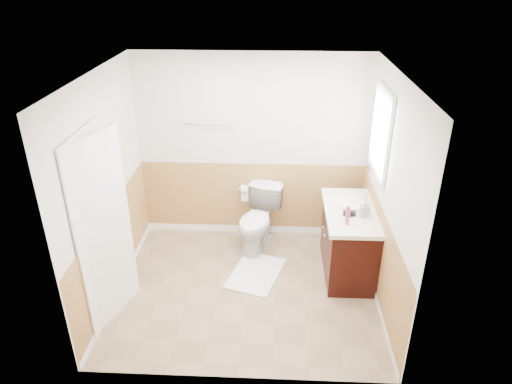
# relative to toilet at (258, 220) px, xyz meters

# --- Properties ---
(floor) EXTENTS (3.00, 3.00, 0.00)m
(floor) POSITION_rel_toilet_xyz_m (-0.09, -0.91, -0.41)
(floor) COLOR #8C7051
(floor) RESTS_ON ground
(ceiling) EXTENTS (3.00, 3.00, 0.00)m
(ceiling) POSITION_rel_toilet_xyz_m (-0.09, -0.91, 2.09)
(ceiling) COLOR white
(ceiling) RESTS_ON floor
(wall_back) EXTENTS (3.00, 0.00, 3.00)m
(wall_back) POSITION_rel_toilet_xyz_m (-0.09, 0.39, 0.84)
(wall_back) COLOR silver
(wall_back) RESTS_ON floor
(wall_front) EXTENTS (3.00, 0.00, 3.00)m
(wall_front) POSITION_rel_toilet_xyz_m (-0.09, -2.21, 0.84)
(wall_front) COLOR silver
(wall_front) RESTS_ON floor
(wall_left) EXTENTS (0.00, 3.00, 3.00)m
(wall_left) POSITION_rel_toilet_xyz_m (-1.59, -0.91, 0.84)
(wall_left) COLOR silver
(wall_left) RESTS_ON floor
(wall_right) EXTENTS (0.00, 3.00, 3.00)m
(wall_right) POSITION_rel_toilet_xyz_m (1.41, -0.91, 0.84)
(wall_right) COLOR silver
(wall_right) RESTS_ON floor
(wainscot_back) EXTENTS (3.00, 0.00, 3.00)m
(wainscot_back) POSITION_rel_toilet_xyz_m (-0.09, 0.38, 0.09)
(wainscot_back) COLOR tan
(wainscot_back) RESTS_ON floor
(wainscot_front) EXTENTS (3.00, 0.00, 3.00)m
(wainscot_front) POSITION_rel_toilet_xyz_m (-0.09, -2.19, 0.09)
(wainscot_front) COLOR tan
(wainscot_front) RESTS_ON floor
(wainscot_left) EXTENTS (0.00, 2.60, 2.60)m
(wainscot_left) POSITION_rel_toilet_xyz_m (-1.58, -0.91, 0.09)
(wainscot_left) COLOR tan
(wainscot_left) RESTS_ON floor
(wainscot_right) EXTENTS (0.00, 2.60, 2.60)m
(wainscot_right) POSITION_rel_toilet_xyz_m (1.39, -0.91, 0.09)
(wainscot_right) COLOR tan
(wainscot_right) RESTS_ON floor
(toilet) EXTENTS (0.67, 0.90, 0.81)m
(toilet) POSITION_rel_toilet_xyz_m (0.00, 0.00, 0.00)
(toilet) COLOR white
(toilet) RESTS_ON floor
(bath_mat) EXTENTS (0.76, 0.93, 0.02)m
(bath_mat) POSITION_rel_toilet_xyz_m (0.00, -0.62, -0.40)
(bath_mat) COLOR silver
(bath_mat) RESTS_ON floor
(vanity_cabinet) EXTENTS (0.55, 1.10, 0.80)m
(vanity_cabinet) POSITION_rel_toilet_xyz_m (1.12, -0.48, -0.01)
(vanity_cabinet) COLOR black
(vanity_cabinet) RESTS_ON floor
(vanity_knob_left) EXTENTS (0.03, 0.03, 0.03)m
(vanity_knob_left) POSITION_rel_toilet_xyz_m (0.82, -0.58, 0.14)
(vanity_knob_left) COLOR silver
(vanity_knob_left) RESTS_ON vanity_cabinet
(vanity_knob_right) EXTENTS (0.03, 0.03, 0.03)m
(vanity_knob_right) POSITION_rel_toilet_xyz_m (0.82, -0.38, 0.14)
(vanity_knob_right) COLOR silver
(vanity_knob_right) RESTS_ON vanity_cabinet
(countertop) EXTENTS (0.60, 1.15, 0.05)m
(countertop) POSITION_rel_toilet_xyz_m (1.11, -0.48, 0.42)
(countertop) COLOR white
(countertop) RESTS_ON vanity_cabinet
(sink_basin) EXTENTS (0.36, 0.36, 0.02)m
(sink_basin) POSITION_rel_toilet_xyz_m (1.12, -0.33, 0.45)
(sink_basin) COLOR white
(sink_basin) RESTS_ON countertop
(faucet) EXTENTS (0.02, 0.02, 0.14)m
(faucet) POSITION_rel_toilet_xyz_m (1.30, -0.33, 0.51)
(faucet) COLOR silver
(faucet) RESTS_ON countertop
(lotion_bottle) EXTENTS (0.05, 0.05, 0.22)m
(lotion_bottle) POSITION_rel_toilet_xyz_m (1.02, -0.80, 0.55)
(lotion_bottle) COLOR #C2326B
(lotion_bottle) RESTS_ON countertop
(soap_dispenser) EXTENTS (0.11, 0.11, 0.20)m
(soap_dispenser) POSITION_rel_toilet_xyz_m (1.24, -0.61, 0.54)
(soap_dispenser) COLOR gray
(soap_dispenser) RESTS_ON countertop
(hair_dryer_body) EXTENTS (0.14, 0.07, 0.07)m
(hair_dryer_body) POSITION_rel_toilet_xyz_m (1.07, -0.61, 0.48)
(hair_dryer_body) COLOR black
(hair_dryer_body) RESTS_ON countertop
(hair_dryer_handle) EXTENTS (0.03, 0.03, 0.07)m
(hair_dryer_handle) POSITION_rel_toilet_xyz_m (1.04, -0.55, 0.45)
(hair_dryer_handle) COLOR black
(hair_dryer_handle) RESTS_ON countertop
(mirror_panel) EXTENTS (0.02, 0.35, 0.90)m
(mirror_panel) POSITION_rel_toilet_xyz_m (1.38, 0.19, 1.14)
(mirror_panel) COLOR silver
(mirror_panel) RESTS_ON wall_right
(window_frame) EXTENTS (0.04, 0.80, 1.00)m
(window_frame) POSITION_rel_toilet_xyz_m (1.38, -0.32, 1.34)
(window_frame) COLOR white
(window_frame) RESTS_ON wall_right
(window_glass) EXTENTS (0.01, 0.70, 0.90)m
(window_glass) POSITION_rel_toilet_xyz_m (1.39, -0.32, 1.34)
(window_glass) COLOR white
(window_glass) RESTS_ON wall_right
(door) EXTENTS (0.29, 0.78, 2.04)m
(door) POSITION_rel_toilet_xyz_m (-1.49, -1.36, 0.61)
(door) COLOR white
(door) RESTS_ON wall_left
(door_frame) EXTENTS (0.02, 0.92, 2.10)m
(door_frame) POSITION_rel_toilet_xyz_m (-1.57, -1.36, 0.62)
(door_frame) COLOR white
(door_frame) RESTS_ON wall_left
(door_knob) EXTENTS (0.06, 0.06, 0.06)m
(door_knob) POSITION_rel_toilet_xyz_m (-1.43, -1.03, 0.54)
(door_knob) COLOR silver
(door_knob) RESTS_ON door
(towel_bar) EXTENTS (0.62, 0.02, 0.02)m
(towel_bar) POSITION_rel_toilet_xyz_m (-0.64, 0.34, 1.19)
(towel_bar) COLOR silver
(towel_bar) RESTS_ON wall_back
(tp_holder_bar) EXTENTS (0.14, 0.02, 0.02)m
(tp_holder_bar) POSITION_rel_toilet_xyz_m (-0.19, 0.32, 0.29)
(tp_holder_bar) COLOR silver
(tp_holder_bar) RESTS_ON wall_back
(tp_roll) EXTENTS (0.10, 0.11, 0.11)m
(tp_roll) POSITION_rel_toilet_xyz_m (-0.19, 0.32, 0.29)
(tp_roll) COLOR white
(tp_roll) RESTS_ON tp_holder_bar
(tp_sheet) EXTENTS (0.10, 0.01, 0.16)m
(tp_sheet) POSITION_rel_toilet_xyz_m (-0.19, 0.32, 0.18)
(tp_sheet) COLOR white
(tp_sheet) RESTS_ON tp_roll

